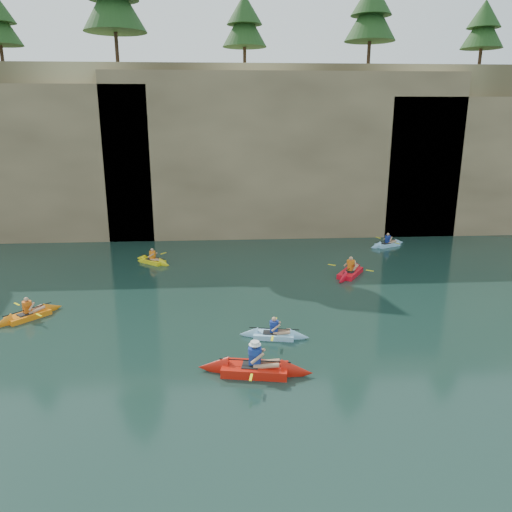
{
  "coord_description": "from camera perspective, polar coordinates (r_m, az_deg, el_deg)",
  "views": [
    {
      "loc": [
        -2.35,
        -11.94,
        8.44
      ],
      "look_at": [
        -1.06,
        6.87,
        3.0
      ],
      "focal_mm": 35.0,
      "sensor_mm": 36.0,
      "label": 1
    }
  ],
  "objects": [
    {
      "name": "kayaker_ltblue_mid",
      "position": [
        33.8,
        14.78,
        1.32
      ],
      "size": [
        2.88,
        2.0,
        1.09
      ],
      "rotation": [
        0.0,
        0.0,
        0.45
      ],
      "color": "#8CC3EA",
      "rests_on": "ground"
    },
    {
      "name": "kayaker_red_far",
      "position": [
        27.31,
        10.72,
        -1.86
      ],
      "size": [
        2.58,
        3.38,
        1.3
      ],
      "rotation": [
        0.0,
        0.0,
        0.99
      ],
      "color": "red",
      "rests_on": "ground"
    },
    {
      "name": "sea_cave_east",
      "position": [
        36.6,
        15.93,
        5.73
      ],
      "size": [
        5.0,
        1.0,
        4.5
      ],
      "primitive_type": "cube",
      "color": "black",
      "rests_on": "ground"
    },
    {
      "name": "cliff",
      "position": [
        42.08,
        -0.75,
        12.76
      ],
      "size": [
        70.0,
        16.0,
        12.0
      ],
      "primitive_type": "cube",
      "color": "tan",
      "rests_on": "ground"
    },
    {
      "name": "main_kayaker",
      "position": [
        17.11,
        -0.13,
        -12.73
      ],
      "size": [
        3.98,
        2.59,
        1.45
      ],
      "rotation": [
        0.0,
        0.0,
        -0.18
      ],
      "color": "red",
      "rests_on": "ground"
    },
    {
      "name": "kayaker_ltblue_near",
      "position": [
        19.63,
        2.07,
        -8.96
      ],
      "size": [
        2.82,
        2.14,
        1.08
      ],
      "rotation": [
        0.0,
        0.0,
        -0.18
      ],
      "color": "#98D7FF",
      "rests_on": "ground"
    },
    {
      "name": "ground",
      "position": [
        14.81,
        6.25,
        -18.75
      ],
      "size": [
        160.0,
        160.0,
        0.0
      ],
      "primitive_type": "plane",
      "color": "black",
      "rests_on": "ground"
    },
    {
      "name": "kayaker_yellow",
      "position": [
        29.63,
        -11.72,
        -0.53
      ],
      "size": [
        2.49,
        2.21,
        1.09
      ],
      "rotation": [
        0.0,
        0.0,
        -0.69
      ],
      "color": "yellow",
      "rests_on": "ground"
    },
    {
      "name": "kayaker_orange",
      "position": [
        23.47,
        -24.59,
        -6.15
      ],
      "size": [
        2.65,
        2.72,
        1.17
      ],
      "rotation": [
        0.0,
        0.0,
        0.81
      ],
      "color": "orange",
      "rests_on": "ground"
    },
    {
      "name": "sea_cave_center",
      "position": [
        34.61,
        -6.61,
        4.58
      ],
      "size": [
        3.5,
        1.0,
        3.2
      ],
      "primitive_type": "cube",
      "color": "black",
      "rests_on": "ground"
    },
    {
      "name": "cliff_slab_center",
      "position": [
        34.92,
        3.3,
        11.56
      ],
      "size": [
        24.0,
        2.4,
        11.4
      ],
      "primitive_type": "cube",
      "color": "#967F5B",
      "rests_on": "ground"
    }
  ]
}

